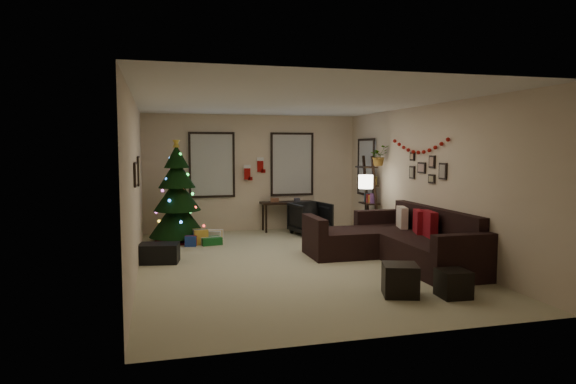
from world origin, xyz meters
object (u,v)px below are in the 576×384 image
object	(u,v)px
christmas_tree	(177,198)
bookshelf	(370,198)
sofa	(397,243)
desk_chair	(310,218)
desk	(288,205)

from	to	relation	value
christmas_tree	bookshelf	xyz separation A→B (m)	(4.08, -0.54, -0.04)
sofa	desk_chair	bearing A→B (deg)	103.16
christmas_tree	sofa	distance (m)	4.59
desk_chair	bookshelf	size ratio (longest dim) A/B	0.41
desk_chair	desk	bearing A→B (deg)	106.47
sofa	christmas_tree	bearing A→B (deg)	141.85
desk	desk_chair	world-z (taller)	desk_chair
sofa	desk_chair	distance (m)	2.97
desk	desk_chair	distance (m)	0.78
sofa	bookshelf	world-z (taller)	bookshelf
desk	bookshelf	distance (m)	1.99
desk_chair	sofa	bearing A→B (deg)	-88.71
bookshelf	desk	bearing A→B (deg)	140.25
bookshelf	sofa	bearing A→B (deg)	-102.23
bookshelf	desk_chair	bearing A→B (deg)	152.31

